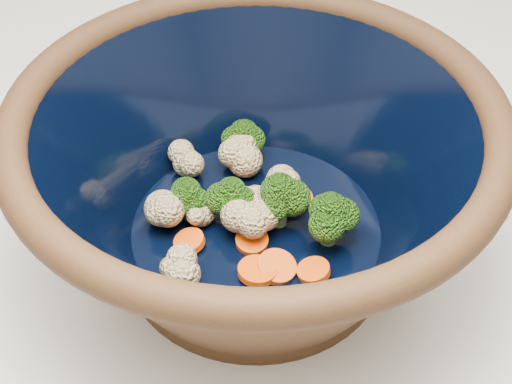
% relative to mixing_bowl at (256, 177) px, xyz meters
% --- Properties ---
extents(mixing_bowl, '(0.39, 0.39, 0.17)m').
position_rel_mixing_bowl_xyz_m(mixing_bowl, '(0.00, 0.00, 0.00)').
color(mixing_bowl, black).
rests_on(mixing_bowl, counter).
extents(vegetable_pile, '(0.18, 0.19, 0.06)m').
position_rel_mixing_bowl_xyz_m(vegetable_pile, '(-0.01, 0.01, -0.03)').
color(vegetable_pile, '#608442').
rests_on(vegetable_pile, mixing_bowl).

